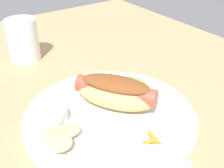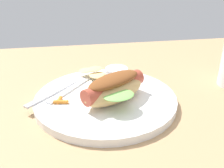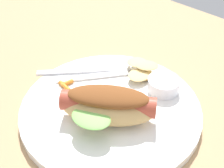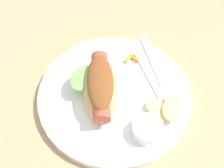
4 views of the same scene
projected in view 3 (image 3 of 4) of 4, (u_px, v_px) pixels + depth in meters
ground_plane at (113, 137)px, 51.79cm from camera, size 120.00×90.00×1.80cm
plate at (111, 110)px, 53.93cm from camera, size 29.42×29.42×1.60cm
hot_dog at (108, 105)px, 49.59cm from camera, size 15.61×13.39×5.55cm
sauce_ramekin at (164, 85)px, 55.83cm from camera, size 5.39×5.39×2.36cm
fork at (86, 71)px, 60.48cm from camera, size 12.81×13.18×0.40cm
knife at (93, 77)px, 59.19cm from camera, size 9.29×11.20×0.36cm
chips_pile at (142, 70)px, 59.07cm from camera, size 7.68×7.09×2.10cm
carrot_garnish at (66, 85)px, 57.11cm from camera, size 2.99×2.64×0.73cm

